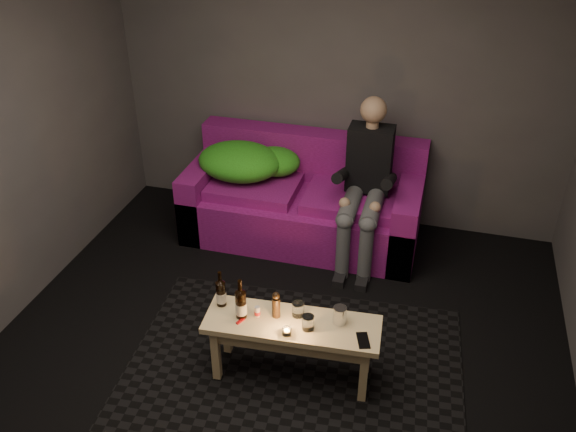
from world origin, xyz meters
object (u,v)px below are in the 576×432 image
steel_cup (340,315)px  person (366,180)px  beer_bottle_b (241,304)px  beer_bottle_a (221,293)px  coffee_table (292,332)px  sofa (304,202)px

steel_cup → person: bearing=93.4°
person → beer_bottle_b: bearing=-108.3°
beer_bottle_a → steel_cup: (0.78, 0.03, -0.04)m
coffee_table → beer_bottle_a: (-0.49, 0.05, 0.18)m
person → coffee_table: 1.61m
sofa → beer_bottle_b: (0.03, -1.76, 0.25)m
beer_bottle_b → steel_cup: size_ratio=2.42×
person → coffee_table: (-0.20, -1.56, -0.33)m
person → sofa: bearing=163.3°
coffee_table → person: bearing=82.7°
coffee_table → beer_bottle_b: (-0.33, -0.03, 0.19)m
person → steel_cup: person is taller
coffee_table → beer_bottle_a: beer_bottle_a is taller
sofa → person: bearing=-16.7°
person → beer_bottle_a: 1.67m
sofa → coffee_table: size_ratio=1.78×
beer_bottle_b → steel_cup: 0.63m
person → steel_cup: 1.50m
coffee_table → beer_bottle_a: size_ratio=4.36×
coffee_table → beer_bottle_b: size_ratio=3.98×
steel_cup → coffee_table: bearing=-165.0°
sofa → person: (0.55, -0.17, 0.39)m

